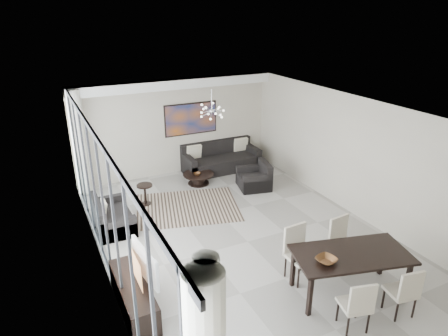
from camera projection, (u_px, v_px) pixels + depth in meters
room_shell at (268, 178)px, 8.42m from camera, size 6.00×9.00×2.90m
window_wall at (109, 209)px, 7.05m from camera, size 0.37×8.95×2.90m
soffit at (176, 84)px, 11.31m from camera, size 5.98×0.40×0.26m
painting at (191, 119)px, 12.08m from camera, size 1.68×0.04×0.98m
chandelier at (212, 111)px, 10.09m from camera, size 0.66×0.66×0.71m
rug at (187, 207)px, 10.28m from camera, size 3.01×2.59×0.01m
coffee_table at (198, 178)px, 11.60m from camera, size 0.89×0.89×0.31m
bowl_coffee at (197, 174)px, 11.44m from camera, size 0.26×0.26×0.07m
sofa_main at (221, 161)px, 12.58m from camera, size 2.39×0.98×0.87m
loveseat at (111, 218)px, 9.26m from camera, size 0.79×1.41×0.71m
armchair at (255, 179)px, 11.33m from camera, size 1.01×1.05×0.74m
side_table at (145, 191)px, 10.30m from camera, size 0.41×0.41×0.56m
tv_console at (134, 296)px, 6.74m from camera, size 0.47×1.66×0.52m
television at (140, 264)px, 6.64m from camera, size 0.25×1.01×0.58m
dining_table at (351, 257)px, 6.92m from camera, size 2.20×1.49×0.84m
dining_chair_sw at (358, 303)px, 6.15m from camera, size 0.53×0.53×0.95m
dining_chair_se at (405, 290)px, 6.46m from camera, size 0.50×0.50×0.93m
dining_chair_nw at (298, 248)px, 7.43m from camera, size 0.52×0.52×1.06m
dining_chair_ne at (342, 238)px, 7.80m from camera, size 0.51×0.51×1.02m
bowl_dining at (326, 260)px, 6.63m from camera, size 0.40×0.40×0.08m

